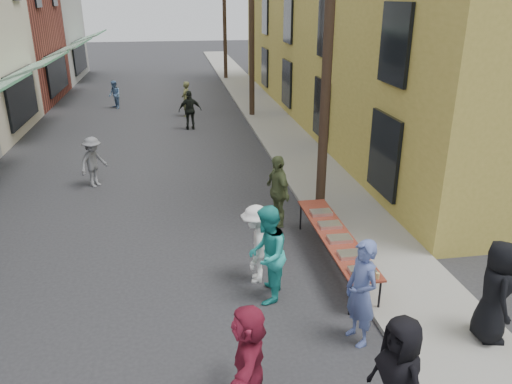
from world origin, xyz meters
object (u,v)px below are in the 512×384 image
object	(u,v)px
utility_pole_mid	(252,21)
catering_tray_sausage	(362,271)
guest_front_c	(267,255)
utility_pole_far	(224,13)
serving_table	(335,236)
server	(495,291)
guest_front_a	(398,379)
utility_pole_near	(328,45)

from	to	relation	value
utility_pole_mid	catering_tray_sausage	xyz separation A→B (m)	(-0.50, -16.48, -3.71)
guest_front_c	utility_pole_far	bearing A→B (deg)	-166.69
serving_table	catering_tray_sausage	world-z (taller)	catering_tray_sausage
utility_pole_far	catering_tray_sausage	size ratio (longest dim) A/B	18.00
guest_front_c	server	distance (m)	4.03
utility_pole_far	catering_tray_sausage	xyz separation A→B (m)	(-0.50, -28.48, -3.71)
serving_table	guest_front_c	world-z (taller)	guest_front_c
serving_table	server	distance (m)	3.53
catering_tray_sausage	guest_front_c	distance (m)	1.83
guest_front_a	guest_front_c	distance (m)	3.67
utility_pole_near	utility_pole_mid	bearing A→B (deg)	90.00
utility_pole_far	guest_front_c	distance (m)	28.23
serving_table	server	xyz separation A→B (m)	(1.80, -3.02, 0.31)
catering_tray_sausage	serving_table	bearing A→B (deg)	90.00
utility_pole_far	serving_table	size ratio (longest dim) A/B	2.25
utility_pole_near	serving_table	world-z (taller)	utility_pole_near
guest_front_a	server	xyz separation A→B (m)	(2.43, 1.57, 0.09)
utility_pole_near	catering_tray_sausage	distance (m)	5.83
utility_pole_far	utility_pole_mid	bearing A→B (deg)	-90.00
utility_pole_mid	guest_front_c	size ratio (longest dim) A/B	4.56
utility_pole_near	guest_front_a	bearing A→B (deg)	-98.63
guest_front_c	utility_pole_mid	bearing A→B (deg)	-170.10
utility_pole_far	serving_table	world-z (taller)	utility_pole_far
server	catering_tray_sausage	bearing A→B (deg)	68.66
utility_pole_mid	utility_pole_far	size ratio (longest dim) A/B	1.00
utility_pole_mid	guest_front_c	distance (m)	16.45
utility_pole_near	catering_tray_sausage	bearing A→B (deg)	-96.37
utility_pole_near	guest_front_a	world-z (taller)	utility_pole_near
serving_table	server	world-z (taller)	server
guest_front_a	catering_tray_sausage	bearing A→B (deg)	152.24
utility_pole_far	catering_tray_sausage	world-z (taller)	utility_pole_far
catering_tray_sausage	utility_pole_mid	bearing A→B (deg)	88.26
serving_table	guest_front_a	distance (m)	4.64
utility_pole_near	utility_pole_mid	size ratio (longest dim) A/B	1.00
utility_pole_near	catering_tray_sausage	size ratio (longest dim) A/B	18.00
utility_pole_far	server	distance (m)	30.08
catering_tray_sausage	server	size ratio (longest dim) A/B	0.27
guest_front_a	utility_pole_far	bearing A→B (deg)	162.20
utility_pole_mid	serving_table	size ratio (longest dim) A/B	2.25
utility_pole_mid	guest_front_c	xyz separation A→B (m)	(-2.23, -15.92, -3.51)
guest_front_a	utility_pole_near	bearing A→B (deg)	155.62
utility_pole_mid	guest_front_a	xyz separation A→B (m)	(-1.13, -19.42, -3.57)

